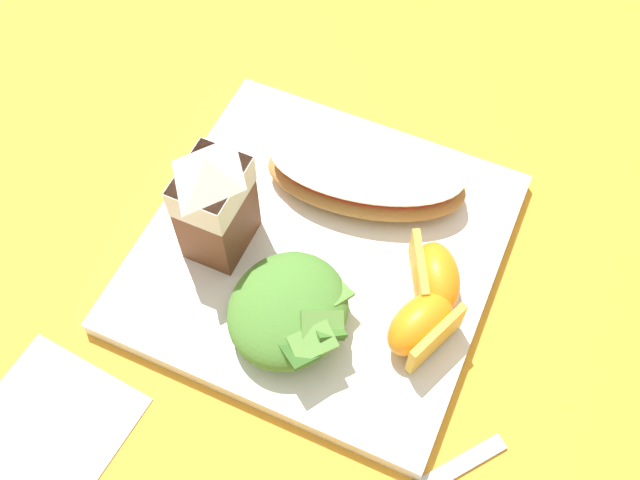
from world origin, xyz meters
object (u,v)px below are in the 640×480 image
white_plate (320,251)px  paper_napkin (48,427)px  green_salad_pile (289,310)px  milk_carton (214,199)px  orange_wedge_middle (435,275)px  orange_wedge_front (422,326)px  cheesy_pizza_bread (366,175)px

white_plate → paper_napkin: (-0.22, 0.12, -0.01)m
green_salad_pile → milk_carton: bearing=61.6°
milk_carton → orange_wedge_middle: milk_carton is taller
green_salad_pile → milk_carton: size_ratio=0.91×
milk_carton → paper_napkin: size_ratio=1.00×
orange_wedge_front → orange_wedge_middle: 0.04m
milk_carton → orange_wedge_middle: (0.03, -0.17, -0.04)m
cheesy_pizza_bread → paper_napkin: (-0.28, 0.13, -0.03)m
milk_carton → orange_wedge_front: size_ratio=1.59×
green_salad_pile → white_plate: bearing=4.9°
cheesy_pizza_bread → orange_wedge_front: orange_wedge_front is taller
orange_wedge_middle → paper_napkin: size_ratio=0.64×
white_plate → orange_wedge_middle: bearing=-88.9°
milk_carton → orange_wedge_front: milk_carton is taller
milk_carton → green_salad_pile: bearing=-118.4°
orange_wedge_front → paper_napkin: (-0.17, 0.23, -0.03)m
white_plate → cheesy_pizza_bread: (0.07, -0.01, 0.03)m
white_plate → green_salad_pile: green_salad_pile is taller
green_salad_pile → paper_napkin: bearing=138.1°
white_plate → orange_wedge_middle: orange_wedge_middle is taller
green_salad_pile → milk_carton: 0.10m
white_plate → orange_wedge_front: bearing=-112.6°
milk_carton → orange_wedge_middle: 0.18m
white_plate → green_salad_pile: 0.08m
white_plate → paper_napkin: size_ratio=2.55×
white_plate → cheesy_pizza_bread: bearing=-9.5°
green_salad_pile → cheesy_pizza_bread: bearing=-2.2°
orange_wedge_front → orange_wedge_middle: bearing=7.0°
cheesy_pizza_bread → milk_carton: milk_carton is taller
green_salad_pile → milk_carton: milk_carton is taller
orange_wedge_front → paper_napkin: orange_wedge_front is taller
green_salad_pile → orange_wedge_middle: green_salad_pile is taller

